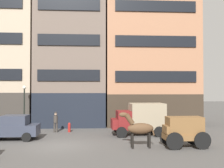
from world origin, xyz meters
TOP-DOWN VIEW (x-y plane):
  - ground_plane at (0.00, 0.00)m, footprint 120.00×120.00m
  - building_center_left at (-0.25, 9.99)m, footprint 7.63×6.16m
  - building_center_right at (8.28, 9.99)m, footprint 10.13×6.16m
  - cargo_wagon at (8.15, -1.02)m, footprint 2.95×1.59m
  - draft_horse at (5.20, -1.02)m, footprint 2.35×0.65m
  - delivery_truck_far at (6.02, 3.38)m, footprint 4.43×2.32m
  - sedan_dark at (-3.76, 2.10)m, footprint 3.72×1.90m
  - pedestrian_officer at (-1.16, 5.16)m, footprint 0.41×0.41m
  - streetlamp_curbside at (-4.14, 6.03)m, footprint 0.32×0.32m
  - fire_hydrant_curbside at (0.02, 5.23)m, footprint 0.24×0.24m

SIDE VIEW (x-z plane):
  - ground_plane at x=0.00m, z-range 0.00..0.00m
  - fire_hydrant_curbside at x=0.02m, z-range 0.01..0.84m
  - sedan_dark at x=-3.76m, z-range 0.00..1.83m
  - pedestrian_officer at x=-1.16m, z-range 0.08..1.88m
  - cargo_wagon at x=8.15m, z-range 0.16..2.14m
  - draft_horse at x=5.20m, z-range 0.12..2.42m
  - delivery_truck_far at x=6.02m, z-range 0.11..2.73m
  - streetlamp_curbside at x=-4.14m, z-range 0.61..4.73m
  - building_center_left at x=-0.25m, z-range 0.05..14.29m
  - building_center_right at x=8.28m, z-range 0.04..14.34m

